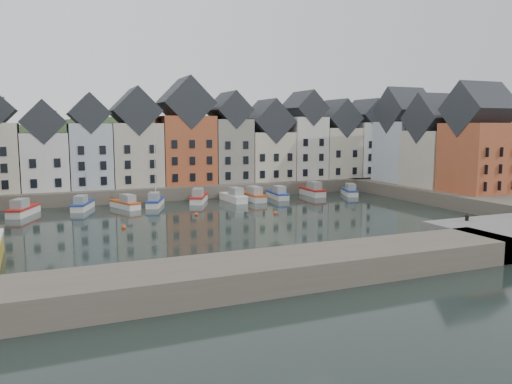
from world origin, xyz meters
TOP-DOWN VIEW (x-y plane):
  - ground at (0.00, 0.00)m, footprint 260.00×260.00m
  - far_quay at (0.00, 30.00)m, footprint 90.00×16.00m
  - right_quay at (37.00, 3.00)m, footprint 14.00×54.00m
  - near_wall at (-10.00, -22.00)m, footprint 50.00×6.00m
  - hillside at (0.02, 56.00)m, footprint 153.60×70.40m
  - far_terrace at (3.21, 28.00)m, footprint 72.37×8.16m
  - right_terrace at (36.00, 8.07)m, footprint 8.30×24.25m
  - mooring_buoys at (-4.00, 5.33)m, footprint 20.50×5.50m
  - boat_a at (-24.90, 16.92)m, footprint 4.24×6.80m
  - boat_b at (-17.39, 18.67)m, footprint 3.76×6.29m
  - boat_c at (-11.65, 17.51)m, footprint 3.81×6.18m
  - boat_d at (-7.39, 17.87)m, footprint 3.89×6.27m
  - boat_e at (-0.46, 18.92)m, footprint 4.50×6.66m
  - boat_f at (4.79, 17.58)m, footprint 2.51×6.68m
  - boat_g at (7.83, 17.41)m, footprint 2.54×6.84m
  - boat_h at (12.45, 17.83)m, footprint 2.41×6.29m
  - boat_i at (19.48, 19.16)m, footprint 2.44×7.03m
  - boat_j at (25.47, 16.83)m, footprint 3.71×6.13m
  - mooring_bollard at (17.46, -16.53)m, footprint 0.48×0.48m

SIDE VIEW (x-z plane):
  - hillside at x=0.02m, z-range -49.96..14.04m
  - ground at x=0.00m, z-range 0.00..0.00m
  - mooring_buoys at x=-4.00m, z-range -0.10..0.40m
  - boat_j at x=25.47m, z-range -0.45..1.79m
  - boat_c at x=-11.65m, z-range -0.46..1.81m
  - boat_b at x=-17.39m, z-range -0.47..1.84m
  - boat_h at x=12.45m, z-range -0.48..1.89m
  - boat_e at x=-0.46m, z-range -0.50..1.97m
  - boat_a at x=-24.90m, z-range -0.51..1.99m
  - boat_d at x=-7.39m, z-range -4.99..6.48m
  - boat_f at x=4.79m, z-range -0.51..2.01m
  - boat_g at x=7.83m, z-range -0.52..2.06m
  - boat_i at x=19.48m, z-range -0.54..2.13m
  - far_quay at x=0.00m, z-range 0.00..2.00m
  - right_quay at x=37.00m, z-range 0.00..2.00m
  - near_wall at x=-10.00m, z-range 0.00..2.00m
  - mooring_bollard at x=17.46m, z-range 2.03..2.59m
  - far_terrace at x=3.21m, z-range -0.01..17.76m
  - right_terrace at x=36.00m, z-range 0.73..17.10m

